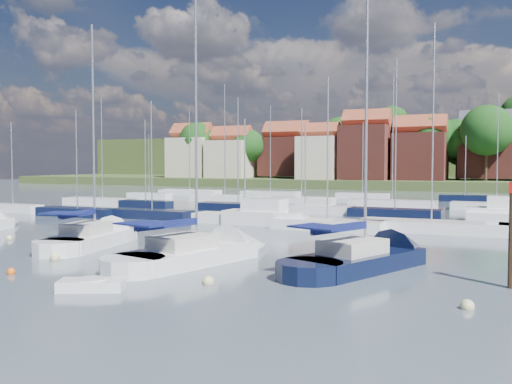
% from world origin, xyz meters
% --- Properties ---
extents(ground, '(260.00, 260.00, 0.00)m').
position_xyz_m(ground, '(0.00, 40.00, 0.00)').
color(ground, '#3E4B55').
rests_on(ground, ground).
extents(sailboat_left, '(4.90, 11.51, 15.18)m').
position_xyz_m(sailboat_left, '(-10.65, 5.48, 0.36)').
color(sailboat_left, white).
rests_on(sailboat_left, ground).
extents(sailboat_centre, '(5.96, 12.38, 16.25)m').
position_xyz_m(sailboat_centre, '(-1.20, 2.96, 0.35)').
color(sailboat_centre, white).
rests_on(sailboat_centre, ground).
extents(sailboat_navy, '(7.24, 12.09, 16.30)m').
position_xyz_m(sailboat_navy, '(7.50, 4.82, 0.35)').
color(sailboat_navy, black).
rests_on(sailboat_navy, ground).
extents(tender, '(2.94, 2.27, 0.58)m').
position_xyz_m(tender, '(-2.02, -5.58, 0.22)').
color(tender, white).
rests_on(tender, ground).
extents(timber_piling, '(0.40, 0.40, 6.74)m').
position_xyz_m(timber_piling, '(13.88, 2.05, 1.36)').
color(timber_piling, '#4C331E').
rests_on(timber_piling, ground).
extents(buoy_c, '(0.54, 0.54, 0.54)m').
position_xyz_m(buoy_c, '(-8.84, -0.56, 0.00)').
color(buoy_c, beige).
rests_on(buoy_c, ground).
extents(buoy_d, '(0.53, 0.53, 0.53)m').
position_xyz_m(buoy_d, '(1.80, -2.52, 0.00)').
color(buoy_d, beige).
rests_on(buoy_d, ground).
extents(buoy_e, '(0.44, 0.44, 0.44)m').
position_xyz_m(buoy_e, '(5.09, 6.49, 0.00)').
color(buoy_e, '#D85914').
rests_on(buoy_e, ground).
extents(buoy_f, '(0.51, 0.51, 0.51)m').
position_xyz_m(buoy_f, '(12.43, -2.34, 0.00)').
color(buoy_f, beige).
rests_on(buoy_f, ground).
extents(buoy_g, '(0.42, 0.42, 0.42)m').
position_xyz_m(buoy_g, '(-7.81, -4.46, 0.00)').
color(buoy_g, '#D85914').
rests_on(buoy_g, ground).
extents(buoy_h, '(0.46, 0.46, 0.46)m').
position_xyz_m(buoy_h, '(-17.55, 4.26, 0.00)').
color(buoy_h, beige).
rests_on(buoy_h, ground).
extents(marina_field, '(79.62, 41.41, 15.93)m').
position_xyz_m(marina_field, '(1.91, 35.15, 0.43)').
color(marina_field, white).
rests_on(marina_field, ground).
extents(far_shore_town, '(212.46, 90.00, 22.27)m').
position_xyz_m(far_shore_town, '(2.23, 132.67, 4.61)').
color(far_shore_town, '#3B4924').
rests_on(far_shore_town, ground).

